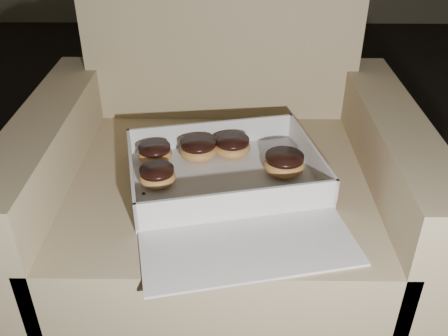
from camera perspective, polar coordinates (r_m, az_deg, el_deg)
floor at (r=1.47m, az=-16.16°, el=-9.48°), size 4.50×4.50×0.00m
armchair at (r=1.16m, az=-0.41°, el=-3.66°), size 0.82×0.69×0.85m
bakery_box at (r=0.98m, az=0.63°, el=-1.92°), size 0.45×0.50×0.06m
donut_a at (r=1.07m, az=-7.90°, el=1.71°), size 0.07×0.07×0.04m
donut_b at (r=1.02m, az=6.89°, el=0.51°), size 0.08×0.08×0.04m
donut_c at (r=0.99m, az=-7.65°, el=-0.88°), size 0.07×0.07×0.04m
donut_d at (r=1.07m, az=-2.97°, el=2.17°), size 0.08×0.08×0.04m
donut_e at (r=1.08m, az=0.94°, el=2.50°), size 0.08×0.08×0.04m
crumb_a at (r=0.93m, az=-3.15°, el=-4.20°), size 0.01×0.01×0.00m
crumb_b at (r=0.91m, az=-5.16°, el=-5.56°), size 0.01×0.01×0.00m
crumb_c at (r=0.99m, az=-7.76°, el=-2.02°), size 0.01×0.01×0.00m
crumb_d at (r=0.96m, az=9.74°, el=-3.72°), size 0.01×0.01×0.00m
crumb_e at (r=0.98m, az=-9.17°, el=-2.88°), size 0.01×0.01×0.00m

